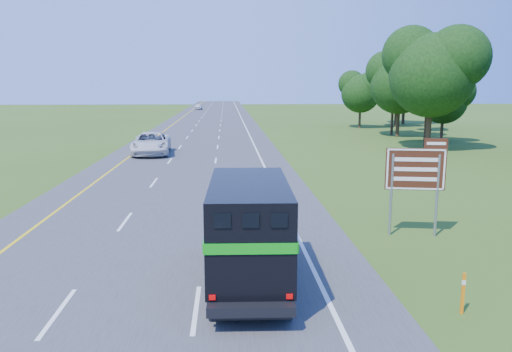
{
  "coord_description": "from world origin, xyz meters",
  "views": [
    {
      "loc": [
        2.7,
        -10.68,
        6.0
      ],
      "look_at": [
        4.16,
        13.86,
        1.51
      ],
      "focal_mm": 35.0,
      "sensor_mm": 36.0,
      "label": 1
    }
  ],
  "objects_px": {
    "horse_truck": "(249,227)",
    "exit_sign": "(416,173)",
    "white_suv": "(151,143)",
    "far_car": "(198,107)"
  },
  "relations": [
    {
      "from": "white_suv",
      "to": "exit_sign",
      "type": "height_order",
      "value": "exit_sign"
    },
    {
      "from": "horse_truck",
      "to": "exit_sign",
      "type": "height_order",
      "value": "exit_sign"
    },
    {
      "from": "white_suv",
      "to": "horse_truck",
      "type": "bearing_deg",
      "value": -80.31
    },
    {
      "from": "horse_truck",
      "to": "exit_sign",
      "type": "distance_m",
      "value": 8.16
    },
    {
      "from": "horse_truck",
      "to": "white_suv",
      "type": "relative_size",
      "value": 1.07
    },
    {
      "from": "white_suv",
      "to": "far_car",
      "type": "xyz_separation_m",
      "value": [
        -0.21,
        80.44,
        -0.24
      ]
    },
    {
      "from": "horse_truck",
      "to": "far_car",
      "type": "distance_m",
      "value": 109.87
    },
    {
      "from": "far_car",
      "to": "exit_sign",
      "type": "distance_m",
      "value": 106.23
    },
    {
      "from": "far_car",
      "to": "white_suv",
      "type": "bearing_deg",
      "value": -86.59
    },
    {
      "from": "white_suv",
      "to": "far_car",
      "type": "bearing_deg",
      "value": 85.97
    }
  ]
}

